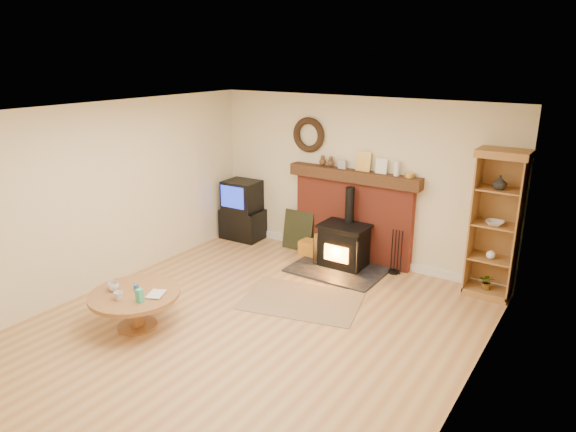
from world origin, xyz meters
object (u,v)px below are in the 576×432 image
Objects in this scene: curio_cabinet at (496,225)px; coffee_table at (134,299)px; wood_stove at (343,247)px; tv_unit at (242,211)px.

curio_cabinet reaches higher than coffee_table.
tv_unit is (-2.14, 0.20, 0.17)m from wood_stove.
tv_unit is at bearing 105.55° from coffee_table.
coffee_table is at bearing -74.45° from tv_unit.
wood_stove is at bearing -5.27° from tv_unit.
tv_unit is 3.36m from coffee_table.
wood_stove is 1.32× the size of tv_unit.
wood_stove is at bearing 67.83° from coffee_table.
wood_stove is 1.29× the size of coffee_table.
curio_cabinet is (2.13, 0.29, 0.68)m from wood_stove.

